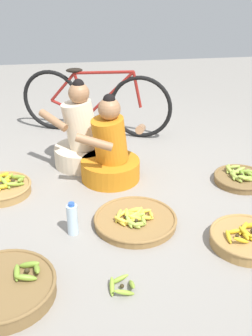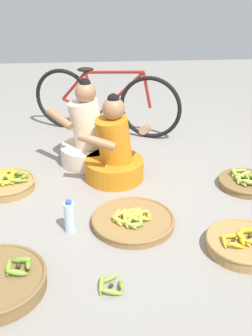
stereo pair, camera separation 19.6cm
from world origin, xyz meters
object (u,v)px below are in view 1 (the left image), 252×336
banana_basket_mid_left (135,220)px  water_bottle (72,219)px  vendor_woman_behind (81,138)px  banana_basket_front_left (241,178)px  banana_basket_near_vendor (3,288)px  banana_basket_back_center (2,187)px  bicycle_leaning (95,102)px  vendor_woman_front (110,153)px  banana_basket_mid_right (247,238)px  loose_bananas_front_right (122,286)px

banana_basket_mid_left → water_bottle: (-0.46, -0.04, 0.08)m
vendor_woman_behind → banana_basket_front_left: bearing=-22.9°
banana_basket_mid_left → banana_basket_near_vendor: size_ratio=0.99×
banana_basket_back_center → water_bottle: size_ratio=1.96×
banana_basket_mid_left → bicycle_leaning: bearing=94.3°
vendor_woman_front → banana_basket_mid_left: bearing=-82.7°
water_bottle → banana_basket_mid_right: bearing=-14.9°
vendor_woman_front → water_bottle: 0.87m
banana_basket_near_vendor → loose_bananas_front_right: (0.69, -0.05, -0.03)m
banana_basket_back_center → loose_bananas_front_right: (0.84, -1.27, -0.03)m
vendor_woman_front → banana_basket_near_vendor: vendor_woman_front is taller
banana_basket_near_vendor → banana_basket_mid_right: bearing=8.8°
loose_bananas_front_right → vendor_woman_behind: bearing=94.6°
bicycle_leaning → banana_basket_near_vendor: bicycle_leaning is taller
banana_basket_mid_left → banana_basket_back_center: bearing=149.0°
vendor_woman_front → banana_basket_front_left: size_ratio=1.66×
vendor_woman_behind → water_bottle: (-0.13, -1.11, -0.15)m
banana_basket_near_vendor → water_bottle: 0.70m
banana_basket_mid_left → water_bottle: 0.47m
banana_basket_near_vendor → loose_bananas_front_right: 0.69m
banana_basket_near_vendor → water_bottle: (0.42, 0.56, 0.06)m
banana_basket_mid_left → loose_bananas_front_right: (-0.19, -0.65, -0.01)m
vendor_woman_behind → bicycle_leaning: vendor_woman_behind is taller
banana_basket_front_left → water_bottle: water_bottle is taller
vendor_woman_behind → banana_basket_front_left: (1.36, -0.57, -0.22)m
banana_basket_front_left → water_bottle: (-1.48, -0.54, 0.08)m
bicycle_leaning → water_bottle: (-0.32, -1.89, -0.24)m
vendor_woman_front → banana_basket_mid_left: vendor_woman_front is taller
banana_basket_mid_right → banana_basket_back_center: (-1.74, 0.97, 0.00)m
vendor_woman_behind → banana_basket_mid_left: (0.33, -1.07, -0.23)m
vendor_woman_behind → water_bottle: bearing=-96.6°
banana_basket_mid_left → banana_basket_back_center: size_ratio=1.24×
banana_basket_front_left → banana_basket_mid_left: banana_basket_front_left is taller
vendor_woman_behind → banana_basket_mid_right: vendor_woman_behind is taller
banana_basket_mid_right → vendor_woman_front: bearing=126.5°
banana_basket_near_vendor → loose_bananas_front_right: bearing=-4.4°
loose_bananas_front_right → bicycle_leaning: bearing=88.7°
vendor_woman_behind → banana_basket_near_vendor: (-0.55, -1.67, -0.21)m
vendor_woman_behind → vendor_woman_front: bearing=-54.7°
vendor_woman_front → banana_basket_front_left: (1.12, -0.24, -0.21)m
banana_basket_back_center → water_bottle: (0.57, -0.66, 0.06)m
banana_basket_mid_right → banana_basket_front_left: (0.31, 0.85, -0.01)m
banana_basket_front_left → loose_bananas_front_right: banana_basket_front_left is taller
bicycle_leaning → loose_bananas_front_right: size_ratio=9.60×
banana_basket_back_center → banana_basket_mid_right: bearing=-29.1°
banana_basket_mid_right → banana_basket_front_left: bearing=69.9°
vendor_woman_behind → loose_bananas_front_right: (0.14, -1.72, -0.24)m
vendor_woman_behind → banana_basket_back_center: 0.86m
vendor_woman_front → banana_basket_near_vendor: bearing=-120.5°
banana_basket_near_vendor → banana_basket_back_center: size_ratio=1.26×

